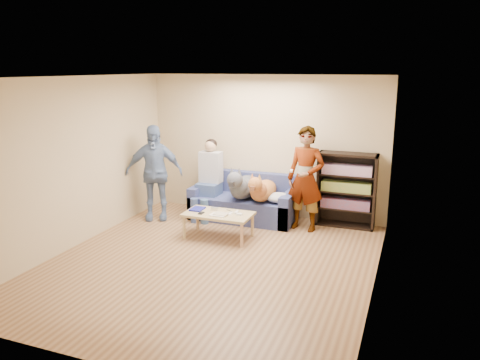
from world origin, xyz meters
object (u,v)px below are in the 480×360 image
at_px(camera_silver, 215,209).
at_px(bookshelf, 347,188).
at_px(person_standing_right, 306,179).
at_px(notebook_blue, 197,209).
at_px(person_standing_left, 154,173).
at_px(dog_gray, 243,186).
at_px(dog_tan, 262,190).
at_px(coffee_table, 218,216).
at_px(sofa, 245,203).
at_px(person_seated, 209,176).

height_order(camera_silver, bookshelf, bookshelf).
distance_m(person_standing_right, notebook_blue, 1.89).
height_order(person_standing_left, dog_gray, person_standing_left).
bearing_deg(dog_tan, coffee_table, -116.60).
xyz_separation_m(person_standing_right, camera_silver, (-1.34, -0.79, -0.45)).
relative_size(camera_silver, dog_gray, 0.09).
distance_m(notebook_blue, dog_tan, 1.22).
height_order(sofa, coffee_table, sofa).
distance_m(camera_silver, person_seated, 1.04).
bearing_deg(camera_silver, dog_tan, 53.77).
bearing_deg(person_standing_left, sofa, -1.77).
bearing_deg(person_seated, bookshelf, 8.34).
relative_size(dog_gray, coffee_table, 1.15).
bearing_deg(sofa, person_standing_left, -158.32).
xyz_separation_m(notebook_blue, dog_gray, (0.48, 0.88, 0.22)).
bearing_deg(sofa, person_seated, -169.10).
bearing_deg(person_standing_right, person_standing_left, -161.09).
bearing_deg(dog_gray, camera_silver, -103.86).
bearing_deg(camera_silver, dog_gray, 76.14).
xyz_separation_m(notebook_blue, camera_silver, (0.28, 0.07, 0.01)).
xyz_separation_m(sofa, bookshelf, (1.80, 0.23, 0.40)).
height_order(person_standing_right, camera_silver, person_standing_right).
bearing_deg(sofa, dog_gray, -79.14).
height_order(camera_silver, dog_gray, dog_gray).
bearing_deg(dog_gray, person_standing_left, -164.61).
bearing_deg(notebook_blue, person_standing_left, 157.15).
bearing_deg(person_standing_left, dog_tan, -11.89).
bearing_deg(person_seated, person_standing_left, -151.02).
xyz_separation_m(person_standing_right, person_standing_left, (-2.69, -0.41, -0.02)).
xyz_separation_m(coffee_table, bookshelf, (1.85, 1.34, 0.31)).
height_order(person_seated, bookshelf, person_seated).
distance_m(notebook_blue, sofa, 1.16).
distance_m(sofa, dog_tan, 0.57).
bearing_deg(person_standing_right, coffee_table, -132.89).
bearing_deg(dog_gray, sofa, 100.86).
bearing_deg(person_standing_left, camera_silver, -39.24).
bearing_deg(person_standing_left, coffee_table, -42.29).
relative_size(person_standing_left, dog_tan, 1.50).
relative_size(sofa, coffee_table, 1.73).
bearing_deg(coffee_table, person_standing_right, 36.78).
xyz_separation_m(camera_silver, sofa, (0.17, 0.99, -0.16)).
bearing_deg(bookshelf, dog_gray, -166.91).
height_order(person_standing_left, sofa, person_standing_left).
bearing_deg(person_seated, notebook_blue, -77.20).
distance_m(dog_tan, bookshelf, 1.47).
height_order(person_standing_right, person_seated, person_standing_right).
bearing_deg(sofa, dog_tan, -27.67).
bearing_deg(notebook_blue, person_standing_right, 28.00).
height_order(person_standing_right, coffee_table, person_standing_right).
xyz_separation_m(camera_silver, person_seated, (-0.49, 0.86, 0.33)).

